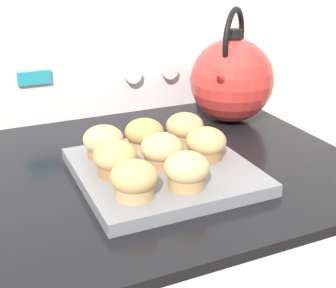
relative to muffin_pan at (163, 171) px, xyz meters
name	(u,v)px	position (x,y,z in m)	size (l,w,h in m)	color
wall_back	(92,1)	(0.01, 0.44, 0.25)	(8.00, 0.05, 2.40)	silver
control_panel	(102,74)	(0.01, 0.39, 0.09)	(0.73, 0.07, 0.19)	white
muffin_pan	(163,171)	(0.00, 0.00, 0.00)	(0.30, 0.30, 0.02)	slate
muffin_r0_c0	(134,180)	(-0.09, -0.08, 0.04)	(0.07, 0.07, 0.06)	tan
muffin_r0_c1	(187,170)	(0.00, -0.09, 0.04)	(0.07, 0.07, 0.06)	tan
muffin_r1_c0	(115,158)	(-0.09, 0.00, 0.04)	(0.07, 0.07, 0.06)	olive
muffin_r1_c1	(162,150)	(0.00, 0.00, 0.04)	(0.07, 0.07, 0.06)	#A37A4C
muffin_r1_c2	(206,144)	(0.08, 0.00, 0.04)	(0.07, 0.07, 0.06)	olive
muffin_r2_c0	(103,142)	(-0.08, 0.08, 0.04)	(0.07, 0.07, 0.06)	olive
muffin_r2_c1	(144,134)	(0.00, 0.09, 0.04)	(0.07, 0.07, 0.06)	tan
muffin_r2_c2	(185,128)	(0.08, 0.09, 0.04)	(0.07, 0.07, 0.06)	#A37A4C
tea_kettle	(232,79)	(0.26, 0.21, 0.09)	(0.21, 0.20, 0.26)	red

